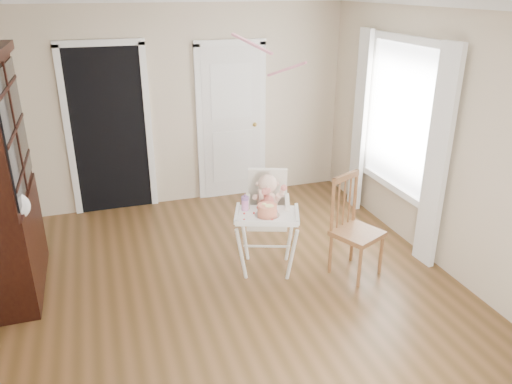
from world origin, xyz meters
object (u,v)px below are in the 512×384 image
object	(u,v)px
high_chair	(267,211)
sippy_cup	(245,203)
dining_chair	(355,230)
cake	(267,210)

from	to	relation	value
high_chair	sippy_cup	distance (m)	0.31
dining_chair	sippy_cup	bearing A→B (deg)	141.95
high_chair	sippy_cup	world-z (taller)	high_chair
sippy_cup	cake	bearing A→B (deg)	-47.67
sippy_cup	dining_chair	bearing A→B (deg)	-13.20
high_chair	sippy_cup	xyz separation A→B (m)	(-0.26, -0.08, 0.16)
sippy_cup	dining_chair	size ratio (longest dim) A/B	0.17
high_chair	dining_chair	size ratio (longest dim) A/B	1.03
dining_chair	cake	bearing A→B (deg)	150.59
sippy_cup	high_chair	bearing A→B (deg)	16.41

